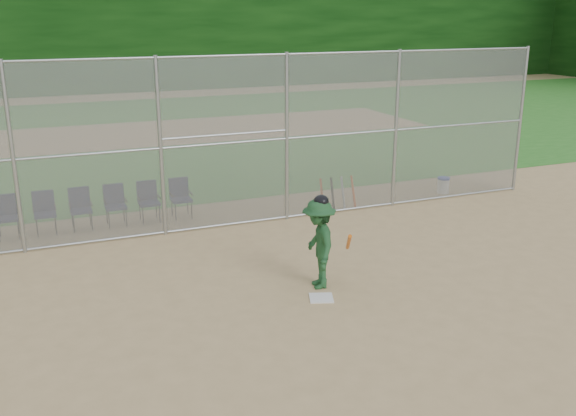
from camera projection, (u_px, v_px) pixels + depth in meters
name	position (u px, v px, depth m)	size (l,w,h in m)	color
ground	(344.00, 309.00, 10.99)	(100.00, 100.00, 0.00)	tan
grass_strip	(147.00, 133.00, 26.89)	(100.00, 100.00, 0.00)	#286D20
dirt_patch_far	(147.00, 133.00, 26.89)	(24.00, 24.00, 0.00)	tan
backstop_fence	(247.00, 139.00, 14.80)	(16.09, 0.09, 4.00)	gray
home_plate	(321.00, 298.00, 11.38)	(0.42, 0.42, 0.02)	silver
batter_at_plate	(319.00, 243.00, 11.64)	(1.00, 1.34, 1.76)	#1E4C26
water_cooler	(443.00, 185.00, 17.97)	(0.35, 0.35, 0.44)	white
spare_bats	(338.00, 193.00, 16.43)	(0.96, 0.34, 0.84)	#D84C14
chair_0	(7.00, 217.00, 14.31)	(0.54, 0.52, 0.96)	#0F1538
chair_1	(45.00, 213.00, 14.59)	(0.54, 0.52, 0.96)	#0F1538
chair_2	(81.00, 209.00, 14.88)	(0.54, 0.52, 0.96)	#0F1538
chair_3	(116.00, 206.00, 15.17)	(0.54, 0.52, 0.96)	#0F1538
chair_4	(149.00, 202.00, 15.46)	(0.54, 0.52, 0.96)	#0F1538
chair_5	(181.00, 199.00, 15.75)	(0.54, 0.52, 0.96)	#0F1538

